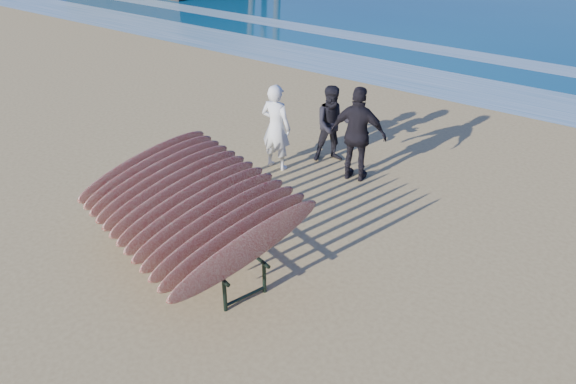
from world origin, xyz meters
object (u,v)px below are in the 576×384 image
at_px(person_white, 276,127).
at_px(person_dark_a, 333,124).
at_px(person_dark_b, 358,135).
at_px(surfboard_rack, 189,203).

bearing_deg(person_white, person_dark_a, -132.97).
bearing_deg(person_dark_a, person_dark_b, -71.04).
bearing_deg(person_white, person_dark_b, -167.20).
xyz_separation_m(surfboard_rack, person_dark_b, (0.78, 3.70, 0.04)).
xyz_separation_m(surfboard_rack, person_dark_a, (-0.05, 4.13, -0.10)).
bearing_deg(person_white, surfboard_rack, 98.02).
height_order(surfboard_rack, person_dark_a, person_dark_a).
xyz_separation_m(person_white, person_dark_b, (1.56, 0.52, 0.06)).
xyz_separation_m(person_white, person_dark_a, (0.72, 0.95, -0.07)).
height_order(surfboard_rack, person_white, person_white).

